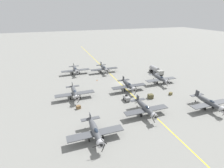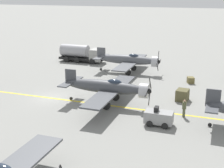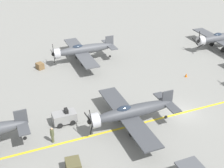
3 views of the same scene
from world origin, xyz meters
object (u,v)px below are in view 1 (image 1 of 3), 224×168
Objects in this scene: supply_crate_outboard at (151,96)px; traffic_cone at (97,80)px; airplane_far_right at (95,131)px; airplane_near_center at (104,68)px; airplane_mid_left at (161,78)px; tow_tractor at (127,98)px; fuel_tanker at (156,71)px; airplane_mid_center at (129,85)px; airplane_far_center at (146,108)px; ground_crew_walking at (138,99)px; airplane_mid_right at (75,92)px; airplane_far_left at (209,102)px; supply_crate_by_tanker at (171,94)px; airplane_near_right at (75,69)px; supply_crate_mid_lane at (78,107)px.

supply_crate_outboard reaches higher than traffic_cone.
airplane_far_right is 24.55m from supply_crate_outboard.
airplane_near_center is 21.82× the size of traffic_cone.
airplane_mid_left is 13.68m from supply_crate_outboard.
fuel_tanker is at bearing -140.67° from tow_tractor.
airplane_mid_center is 1.00× the size of airplane_far_center.
airplane_far_right is 33.91m from traffic_cone.
ground_crew_walking is at bearing 93.63° from airplane_mid_center.
airplane_far_center reaches higher than traffic_cone.
airplane_mid_right is 1.00× the size of airplane_far_left.
supply_crate_by_tanker is at bearing 155.16° from airplane_mid_center.
tow_tractor is at bearing -35.75° from ground_crew_walking.
airplane_mid_center is (-2.12, 21.27, 0.00)m from airplane_near_center.
airplane_far_center is (0.17, 36.73, 0.00)m from airplane_near_center.
airplane_mid_right reaches higher than supply_crate_outboard.
airplane_mid_right is 1.00× the size of airplane_near_center.
airplane_near_right is 1.00× the size of airplane_far_center.
airplane_far_left is 51.88m from airplane_near_right.
airplane_near_center is 21.37m from airplane_mid_center.
fuel_tanker is at bearing 175.85° from airplane_near_right.
fuel_tanker is (-32.88, 11.85, -0.50)m from airplane_near_right.
airplane_mid_right is 1.00× the size of airplane_far_center.
airplane_mid_center is at bearing 91.34° from airplane_near_center.
airplane_far_center reaches higher than supply_crate_mid_lane.
airplane_mid_left is at bearing 153.78° from traffic_cone.
airplane_near_center is at bearing -120.36° from supply_crate_mid_lane.
supply_crate_mid_lane is (18.24, 6.26, -1.55)m from airplane_mid_center.
airplane_far_left is 39.09m from traffic_cone.
airplane_far_center is at bearing 45.36° from airplane_mid_left.
airplane_mid_center reaches higher than tow_tractor.
supply_crate_mid_lane is (32.24, 8.08, -1.55)m from airplane_mid_left.
airplane_mid_right is at bearing 96.24° from airplane_near_right.
airplane_mid_center reaches higher than traffic_cone.
airplane_mid_right reaches higher than traffic_cone.
airplane_mid_left is at bearing -176.85° from airplane_mid_right.
supply_crate_outboard is (-6.22, 28.80, -1.36)m from airplane_near_center.
airplane_near_right is (-3.85, -23.17, -0.00)m from airplane_mid_right.
airplane_far_right reaches higher than fuel_tanker.
airplane_near_center is at bearing -87.30° from airplane_far_center.
airplane_near_right reaches higher than airplane_mid_center.
supply_crate_outboard is at bearing 120.56° from traffic_cone.
airplane_near_center is (-16.05, -20.83, -0.00)m from airplane_mid_right.
airplane_far_left reaches higher than ground_crew_walking.
airplane_far_right is at bearing 33.90° from airplane_mid_left.
tow_tractor is (19.31, -12.31, -1.22)m from airplane_far_left.
airplane_far_right is at bearing -6.51° from airplane_far_left.
airplane_mid_right is at bearing -26.71° from ground_crew_walking.
ground_crew_walking is at bearing 9.14° from supply_crate_outboard.
traffic_cone is (5.62, 8.74, -1.74)m from airplane_near_center.
airplane_far_center is 4.62× the size of tow_tractor.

